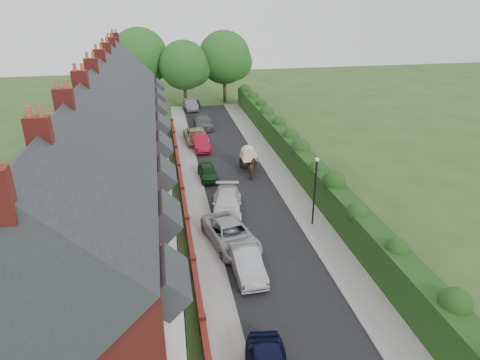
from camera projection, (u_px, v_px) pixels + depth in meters
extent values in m
plane|color=#2D4C1E|center=(281.00, 262.00, 26.21)|extent=(140.00, 140.00, 0.00)
cube|color=black|center=(240.00, 189.00, 36.01)|extent=(6.00, 58.00, 0.02)
cube|color=gray|center=(287.00, 184.00, 36.68)|extent=(2.20, 58.00, 0.12)
cube|color=gray|center=(194.00, 192.00, 35.34)|extent=(1.70, 58.00, 0.12)
cube|color=gray|center=(275.00, 185.00, 36.50)|extent=(0.18, 58.00, 0.13)
cube|color=gray|center=(204.00, 191.00, 35.47)|extent=(0.18, 58.00, 0.13)
cube|color=#183912|center=(308.00, 170.00, 36.51)|extent=(1.50, 58.00, 2.50)
cube|color=maroon|center=(105.00, 166.00, 32.03)|extent=(8.00, 40.00, 6.50)
cube|color=#24262B|center=(99.00, 124.00, 30.72)|extent=(8.00, 40.20, 8.00)
cube|color=silver|center=(176.00, 343.00, 16.75)|extent=(0.70, 2.40, 5.20)
cube|color=black|center=(184.00, 318.00, 16.33)|extent=(0.06, 1.80, 1.60)
cube|color=#24262B|center=(167.00, 281.00, 15.52)|extent=(1.70, 2.60, 1.70)
cube|color=#3F2D2D|center=(169.00, 336.00, 19.21)|extent=(0.08, 0.90, 2.10)
cube|color=silver|center=(164.00, 276.00, 17.77)|extent=(0.12, 1.20, 1.60)
cube|color=silver|center=(171.00, 269.00, 21.25)|extent=(0.70, 2.40, 5.20)
cube|color=black|center=(180.00, 287.00, 21.79)|extent=(0.06, 1.80, 1.60)
cube|color=black|center=(177.00, 247.00, 20.83)|extent=(0.06, 1.80, 1.60)
cube|color=#24262B|center=(164.00, 216.00, 20.01)|extent=(1.70, 2.60, 1.70)
cube|color=#3F2D2D|center=(166.00, 270.00, 23.71)|extent=(0.08, 0.90, 2.10)
cube|color=silver|center=(161.00, 218.00, 22.27)|extent=(0.12, 1.20, 1.60)
cube|color=silver|center=(168.00, 220.00, 25.74)|extent=(0.70, 2.40, 5.20)
cube|color=black|center=(175.00, 237.00, 26.29)|extent=(0.06, 1.80, 1.60)
cube|color=black|center=(173.00, 202.00, 25.32)|extent=(0.06, 1.80, 1.60)
cube|color=#24262B|center=(161.00, 175.00, 24.51)|extent=(1.70, 2.60, 1.70)
cube|color=#3F2D2D|center=(164.00, 226.00, 28.20)|extent=(0.08, 0.90, 2.10)
cube|color=silver|center=(160.00, 180.00, 26.76)|extent=(0.12, 1.20, 1.60)
cube|color=silver|center=(165.00, 186.00, 30.24)|extent=(0.70, 2.40, 5.20)
cube|color=black|center=(172.00, 201.00, 30.79)|extent=(0.06, 1.80, 1.60)
cube|color=black|center=(170.00, 170.00, 29.82)|extent=(0.06, 1.80, 1.60)
cube|color=#24262B|center=(160.00, 146.00, 29.00)|extent=(1.70, 2.60, 1.70)
cube|color=#3F2D2D|center=(162.00, 194.00, 32.70)|extent=(0.08, 0.90, 2.10)
cube|color=silver|center=(159.00, 153.00, 31.26)|extent=(0.12, 1.20, 1.60)
cube|color=silver|center=(164.00, 161.00, 34.73)|extent=(0.70, 2.40, 5.20)
cube|color=black|center=(169.00, 174.00, 35.28)|extent=(0.06, 1.80, 1.60)
cube|color=black|center=(167.00, 147.00, 34.31)|extent=(0.06, 1.80, 1.60)
cube|color=#24262B|center=(159.00, 126.00, 33.50)|extent=(1.70, 2.60, 1.70)
cube|color=#3F2D2D|center=(161.00, 169.00, 37.20)|extent=(0.08, 0.90, 2.10)
cube|color=silver|center=(158.00, 133.00, 35.76)|extent=(0.12, 1.20, 1.60)
cube|color=silver|center=(162.00, 142.00, 39.23)|extent=(0.70, 2.40, 5.20)
cube|color=black|center=(167.00, 154.00, 39.78)|extent=(0.06, 1.80, 1.60)
cube|color=black|center=(166.00, 129.00, 38.81)|extent=(0.06, 1.80, 1.60)
cube|color=#24262B|center=(158.00, 110.00, 37.99)|extent=(1.70, 2.60, 1.70)
cube|color=#3F2D2D|center=(160.00, 150.00, 41.69)|extent=(0.08, 0.90, 2.10)
cube|color=silver|center=(157.00, 117.00, 40.25)|extent=(0.12, 1.20, 1.60)
cube|color=silver|center=(161.00, 126.00, 43.73)|extent=(0.70, 2.40, 5.20)
cube|color=black|center=(166.00, 137.00, 44.27)|extent=(0.06, 1.80, 1.60)
cube|color=black|center=(164.00, 115.00, 43.30)|extent=(0.06, 1.80, 1.60)
cube|color=#24262B|center=(158.00, 97.00, 42.49)|extent=(1.70, 2.60, 1.70)
cube|color=#3F2D2D|center=(159.00, 135.00, 46.19)|extent=(0.08, 0.90, 2.10)
cube|color=silver|center=(157.00, 104.00, 44.75)|extent=(0.12, 1.20, 1.60)
cube|color=silver|center=(161.00, 114.00, 48.22)|extent=(0.70, 2.40, 5.20)
cube|color=black|center=(165.00, 124.00, 48.77)|extent=(0.06, 1.80, 1.60)
cube|color=black|center=(163.00, 103.00, 47.80)|extent=(0.06, 1.80, 1.60)
cube|color=#24262B|center=(157.00, 87.00, 46.98)|extent=(1.70, 2.60, 1.70)
cube|color=#3F2D2D|center=(159.00, 122.00, 50.68)|extent=(0.08, 0.90, 2.10)
cube|color=silver|center=(156.00, 94.00, 49.24)|extent=(0.12, 1.20, 1.60)
cube|color=maroon|center=(40.00, 138.00, 15.70)|extent=(0.90, 0.50, 1.60)
cylinder|color=brown|center=(29.00, 113.00, 15.28)|extent=(0.20, 0.20, 0.50)
cylinder|color=brown|center=(41.00, 112.00, 15.35)|extent=(0.20, 0.20, 0.50)
cube|color=maroon|center=(65.00, 105.00, 20.19)|extent=(0.90, 0.50, 1.60)
cylinder|color=brown|center=(57.00, 85.00, 19.77)|extent=(0.20, 0.20, 0.50)
cylinder|color=brown|center=(66.00, 85.00, 19.84)|extent=(0.20, 0.20, 0.50)
cube|color=maroon|center=(81.00, 85.00, 24.69)|extent=(0.90, 0.50, 1.60)
cylinder|color=brown|center=(75.00, 68.00, 24.27)|extent=(0.20, 0.20, 0.50)
cylinder|color=brown|center=(82.00, 68.00, 24.34)|extent=(0.20, 0.20, 0.50)
cube|color=maroon|center=(92.00, 70.00, 29.18)|extent=(0.90, 0.50, 1.60)
cylinder|color=brown|center=(87.00, 56.00, 28.76)|extent=(0.20, 0.20, 0.50)
cylinder|color=brown|center=(93.00, 56.00, 28.83)|extent=(0.20, 0.20, 0.50)
cube|color=maroon|center=(100.00, 60.00, 33.68)|extent=(0.90, 0.50, 1.60)
cylinder|color=brown|center=(96.00, 47.00, 33.26)|extent=(0.20, 0.20, 0.50)
cylinder|color=brown|center=(101.00, 47.00, 33.33)|extent=(0.20, 0.20, 0.50)
cube|color=maroon|center=(106.00, 52.00, 38.17)|extent=(0.90, 0.50, 1.60)
cylinder|color=brown|center=(102.00, 41.00, 37.76)|extent=(0.20, 0.20, 0.50)
cylinder|color=brown|center=(107.00, 41.00, 37.82)|extent=(0.20, 0.20, 0.50)
cube|color=maroon|center=(111.00, 45.00, 42.67)|extent=(0.90, 0.50, 1.60)
cylinder|color=brown|center=(108.00, 35.00, 42.25)|extent=(0.20, 0.20, 0.50)
cylinder|color=brown|center=(112.00, 35.00, 42.32)|extent=(0.20, 0.20, 0.50)
cube|color=maroon|center=(115.00, 40.00, 47.16)|extent=(0.90, 0.50, 1.60)
cylinder|color=brown|center=(112.00, 31.00, 46.75)|extent=(0.20, 0.20, 0.50)
cylinder|color=brown|center=(116.00, 31.00, 46.81)|extent=(0.20, 0.20, 0.50)
cube|color=maroon|center=(198.00, 293.00, 22.87)|extent=(0.30, 4.70, 0.90)
cube|color=maroon|center=(190.00, 243.00, 27.37)|extent=(0.30, 4.70, 0.90)
cube|color=maroon|center=(185.00, 208.00, 31.87)|extent=(0.30, 4.70, 0.90)
cube|color=maroon|center=(181.00, 181.00, 36.36)|extent=(0.30, 4.70, 0.90)
cube|color=maroon|center=(178.00, 160.00, 40.86)|extent=(0.30, 4.70, 0.90)
cube|color=maroon|center=(175.00, 144.00, 45.35)|extent=(0.30, 4.70, 0.90)
cube|color=maroon|center=(173.00, 130.00, 49.85)|extent=(0.30, 4.70, 0.90)
cube|color=maroon|center=(203.00, 324.00, 20.59)|extent=(0.35, 0.35, 1.10)
cube|color=maroon|center=(194.00, 264.00, 25.08)|extent=(0.35, 0.35, 1.10)
cube|color=maroon|center=(187.00, 223.00, 29.58)|extent=(0.35, 0.35, 1.10)
cube|color=maroon|center=(183.00, 192.00, 34.07)|extent=(0.35, 0.35, 1.10)
cube|color=maroon|center=(179.00, 169.00, 38.57)|extent=(0.35, 0.35, 1.10)
cube|color=maroon|center=(176.00, 151.00, 43.06)|extent=(0.35, 0.35, 1.10)
cube|color=maroon|center=(174.00, 136.00, 47.56)|extent=(0.35, 0.35, 1.10)
cube|color=maroon|center=(172.00, 123.00, 52.06)|extent=(0.35, 0.35, 1.10)
cylinder|color=black|center=(314.00, 195.00, 29.41)|extent=(0.12, 0.12, 4.80)
cylinder|color=black|center=(317.00, 162.00, 28.42)|extent=(0.20, 0.20, 0.10)
sphere|color=silver|center=(317.00, 160.00, 28.36)|extent=(0.32, 0.32, 0.32)
cylinder|color=#332316|center=(185.00, 90.00, 60.71)|extent=(0.50, 0.50, 4.75)
sphere|color=#1F511B|center=(184.00, 65.00, 59.29)|extent=(6.80, 6.80, 6.80)
sphere|color=#1F511B|center=(194.00, 69.00, 60.06)|extent=(4.76, 4.76, 4.76)
cylinder|color=#332316|center=(225.00, 84.00, 63.42)|extent=(0.50, 0.50, 5.25)
sphere|color=#1F511B|center=(224.00, 57.00, 61.85)|extent=(7.60, 7.60, 7.60)
sphere|color=#1F511B|center=(234.00, 62.00, 62.67)|extent=(5.32, 5.32, 5.32)
cylinder|color=#332316|center=(142.00, 85.00, 62.24)|extent=(0.50, 0.50, 5.50)
sphere|color=#1F511B|center=(140.00, 56.00, 60.60)|extent=(8.00, 8.00, 8.00)
sphere|color=#1F511B|center=(151.00, 61.00, 61.45)|extent=(5.60, 5.60, 5.60)
imported|color=#9C9CA1|center=(246.00, 262.00, 24.98)|extent=(1.77, 4.58, 1.49)
imported|color=#B2B5BA|center=(231.00, 235.00, 27.71)|extent=(3.74, 6.04, 1.56)
imported|color=silver|center=(227.00, 204.00, 31.82)|extent=(3.00, 5.53, 1.52)
imported|color=black|center=(208.00, 172.00, 37.69)|extent=(1.65, 3.82, 1.29)
imported|color=maroon|center=(200.00, 142.00, 44.81)|extent=(1.95, 4.69, 1.51)
imported|color=beige|center=(196.00, 136.00, 46.81)|extent=(2.63, 5.24, 1.42)
imported|color=#525359|center=(203.00, 121.00, 52.06)|extent=(2.28, 5.36, 1.54)
imported|color=black|center=(194.00, 105.00, 60.14)|extent=(2.14, 4.09, 1.33)
imported|color=#4D381C|center=(253.00, 169.00, 37.86)|extent=(1.13, 1.99, 1.59)
cube|color=black|center=(249.00, 161.00, 39.66)|extent=(1.19, 1.99, 0.50)
cylinder|color=beige|center=(249.00, 154.00, 39.38)|extent=(1.29, 1.24, 1.29)
cube|color=beige|center=(249.00, 158.00, 39.56)|extent=(1.31, 2.04, 0.04)
cylinder|color=black|center=(240.00, 163.00, 40.25)|extent=(0.08, 0.89, 0.89)
cylinder|color=black|center=(254.00, 162.00, 40.47)|extent=(0.08, 0.89, 0.89)
cylinder|color=black|center=(247.00, 165.00, 38.60)|extent=(0.06, 1.79, 0.06)
cylinder|color=black|center=(255.00, 164.00, 38.72)|extent=(0.06, 1.79, 0.06)
imported|color=#5B5C63|center=(191.00, 104.00, 59.86)|extent=(1.97, 4.78, 1.54)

